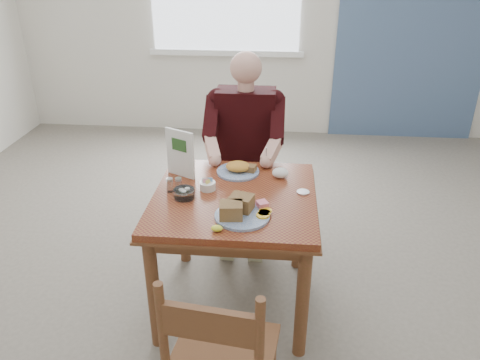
# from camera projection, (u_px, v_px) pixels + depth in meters

# --- Properties ---
(floor) EXTENTS (6.00, 6.00, 0.00)m
(floor) POSITION_uv_depth(u_px,v_px,m) (235.00, 300.00, 2.94)
(floor) COLOR #635A50
(floor) RESTS_ON ground
(wall_back) EXTENTS (5.50, 0.00, 5.50)m
(wall_back) POSITION_uv_depth(u_px,v_px,m) (263.00, 7.00, 4.98)
(wall_back) COLOR silver
(wall_back) RESTS_ON ground
(accent_panel) EXTENTS (1.60, 0.02, 2.80)m
(accent_panel) POSITION_uv_depth(u_px,v_px,m) (418.00, 9.00, 4.83)
(accent_panel) COLOR #486186
(accent_panel) RESTS_ON ground
(lemon_wedge) EXTENTS (0.07, 0.06, 0.03)m
(lemon_wedge) POSITION_uv_depth(u_px,v_px,m) (217.00, 228.00, 2.26)
(lemon_wedge) COLOR yellow
(lemon_wedge) RESTS_ON table
(napkin) EXTENTS (0.10, 0.09, 0.06)m
(napkin) POSITION_uv_depth(u_px,v_px,m) (280.00, 173.00, 2.78)
(napkin) COLOR white
(napkin) RESTS_ON table
(metal_dish) EXTENTS (0.07, 0.07, 0.01)m
(metal_dish) POSITION_uv_depth(u_px,v_px,m) (303.00, 192.00, 2.62)
(metal_dish) COLOR silver
(metal_dish) RESTS_ON table
(table) EXTENTS (0.92, 0.92, 0.75)m
(table) POSITION_uv_depth(u_px,v_px,m) (234.00, 212.00, 2.65)
(table) COLOR brown
(table) RESTS_ON ground
(chair_far) EXTENTS (0.42, 0.42, 0.95)m
(chair_far) POSITION_uv_depth(u_px,v_px,m) (246.00, 176.00, 3.43)
(chair_far) COLOR brown
(chair_far) RESTS_ON ground
(diner) EXTENTS (0.53, 0.56, 1.39)m
(diner) POSITION_uv_depth(u_px,v_px,m) (245.00, 138.00, 3.20)
(diner) COLOR tan
(diner) RESTS_ON chair_far
(near_plate) EXTENTS (0.31, 0.29, 0.09)m
(near_plate) POSITION_uv_depth(u_px,v_px,m) (240.00, 210.00, 2.38)
(near_plate) COLOR white
(near_plate) RESTS_ON table
(far_plate) EXTENTS (0.32, 0.32, 0.07)m
(far_plate) POSITION_uv_depth(u_px,v_px,m) (239.00, 169.00, 2.84)
(far_plate) COLOR white
(far_plate) RESTS_ON table
(caddy) EXTENTS (0.11, 0.11, 0.07)m
(caddy) POSITION_uv_depth(u_px,v_px,m) (208.00, 186.00, 2.65)
(caddy) COLOR white
(caddy) RESTS_ON table
(shakers) EXTENTS (0.09, 0.05, 0.08)m
(shakers) POSITION_uv_depth(u_px,v_px,m) (174.00, 185.00, 2.62)
(shakers) COLOR white
(shakers) RESTS_ON table
(creamer) EXTENTS (0.13, 0.13, 0.05)m
(creamer) POSITION_uv_depth(u_px,v_px,m) (184.00, 193.00, 2.56)
(creamer) COLOR white
(creamer) RESTS_ON table
(menu) EXTENTS (0.18, 0.10, 0.29)m
(menu) POSITION_uv_depth(u_px,v_px,m) (180.00, 153.00, 2.75)
(menu) COLOR white
(menu) RESTS_ON table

